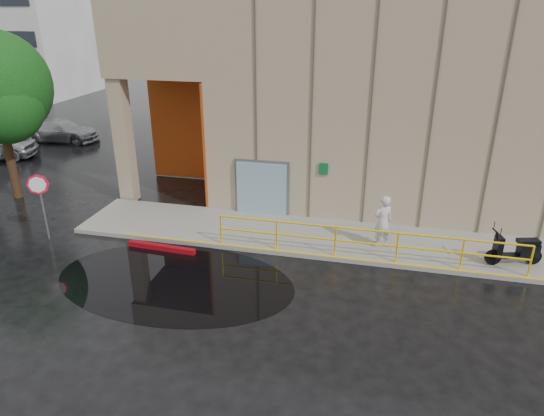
{
  "coord_description": "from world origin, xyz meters",
  "views": [
    {
      "loc": [
        4.45,
        -10.63,
        7.58
      ],
      "look_at": [
        1.28,
        3.0,
        1.67
      ],
      "focal_mm": 32.0,
      "sensor_mm": 36.0,
      "label": 1
    }
  ],
  "objects_px": {
    "scooter": "(517,242)",
    "stop_sign": "(40,192)",
    "red_curb": "(162,248)",
    "person": "(383,222)",
    "car_c": "(60,130)"
  },
  "relations": [
    {
      "from": "person",
      "to": "stop_sign",
      "type": "height_order",
      "value": "stop_sign"
    },
    {
      "from": "stop_sign",
      "to": "red_curb",
      "type": "xyz_separation_m",
      "value": [
        4.2,
        0.14,
        -1.66
      ]
    },
    {
      "from": "person",
      "to": "scooter",
      "type": "distance_m",
      "value": 4.02
    },
    {
      "from": "scooter",
      "to": "car_c",
      "type": "xyz_separation_m",
      "value": [
        -22.89,
        10.17,
        -0.28
      ]
    },
    {
      "from": "person",
      "to": "red_curb",
      "type": "xyz_separation_m",
      "value": [
        -7.1,
        -1.63,
        -0.95
      ]
    },
    {
      "from": "person",
      "to": "red_curb",
      "type": "bearing_deg",
      "value": -16.66
    },
    {
      "from": "red_curb",
      "to": "car_c",
      "type": "height_order",
      "value": "car_c"
    },
    {
      "from": "red_curb",
      "to": "person",
      "type": "bearing_deg",
      "value": 12.94
    },
    {
      "from": "scooter",
      "to": "red_curb",
      "type": "bearing_deg",
      "value": 172.31
    },
    {
      "from": "person",
      "to": "car_c",
      "type": "bearing_deg",
      "value": -57.21
    },
    {
      "from": "scooter",
      "to": "stop_sign",
      "type": "height_order",
      "value": "stop_sign"
    },
    {
      "from": "person",
      "to": "car_c",
      "type": "height_order",
      "value": "person"
    },
    {
      "from": "stop_sign",
      "to": "red_curb",
      "type": "height_order",
      "value": "stop_sign"
    },
    {
      "from": "scooter",
      "to": "stop_sign",
      "type": "xyz_separation_m",
      "value": [
        -15.3,
        -1.47,
        0.83
      ]
    },
    {
      "from": "stop_sign",
      "to": "red_curb",
      "type": "distance_m",
      "value": 4.52
    }
  ]
}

